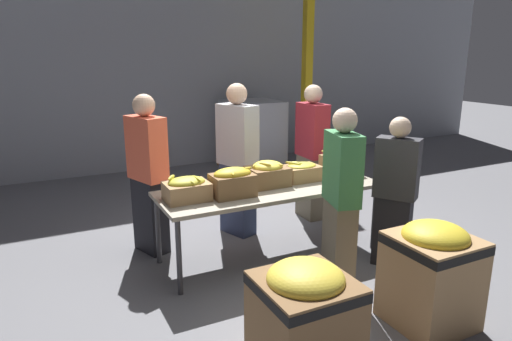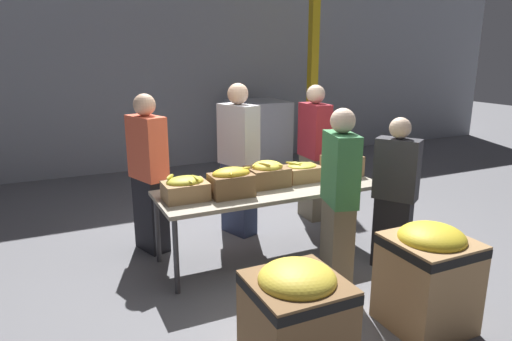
% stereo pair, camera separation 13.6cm
% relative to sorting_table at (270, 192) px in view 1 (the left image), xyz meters
% --- Properties ---
extents(ground_plane, '(30.00, 30.00, 0.00)m').
position_rel_sorting_table_xyz_m(ground_plane, '(0.00, 0.00, -0.71)').
color(ground_plane, slate).
extents(wall_back, '(16.00, 0.08, 4.00)m').
position_rel_sorting_table_xyz_m(wall_back, '(0.00, 4.31, 1.29)').
color(wall_back, '#9399A3').
rests_on(wall_back, ground_plane).
extents(sorting_table, '(2.34, 0.83, 0.76)m').
position_rel_sorting_table_xyz_m(sorting_table, '(0.00, 0.00, 0.00)').
color(sorting_table, '#9E937F').
rests_on(sorting_table, ground_plane).
extents(banana_box_0, '(0.41, 0.32, 0.24)m').
position_rel_sorting_table_xyz_m(banana_box_0, '(-0.90, -0.01, 0.17)').
color(banana_box_0, tan).
rests_on(banana_box_0, sorting_table).
extents(banana_box_1, '(0.43, 0.29, 0.29)m').
position_rel_sorting_table_xyz_m(banana_box_1, '(-0.46, -0.09, 0.20)').
color(banana_box_1, olive).
rests_on(banana_box_1, sorting_table).
extents(banana_box_2, '(0.41, 0.34, 0.27)m').
position_rel_sorting_table_xyz_m(banana_box_2, '(0.01, 0.08, 0.18)').
color(banana_box_2, olive).
rests_on(banana_box_2, sorting_table).
extents(banana_box_3, '(0.38, 0.29, 0.22)m').
position_rel_sorting_table_xyz_m(banana_box_3, '(0.44, 0.09, 0.15)').
color(banana_box_3, '#A37A4C').
rests_on(banana_box_3, sorting_table).
extents(banana_box_4, '(0.41, 0.30, 0.30)m').
position_rel_sorting_table_xyz_m(banana_box_4, '(0.97, 0.10, 0.20)').
color(banana_box_4, '#A37A4C').
rests_on(banana_box_4, sorting_table).
extents(volunteer_0, '(0.37, 0.51, 1.72)m').
position_rel_sorting_table_xyz_m(volunteer_0, '(-1.10, 0.69, 0.14)').
color(volunteer_0, black).
rests_on(volunteer_0, ground_plane).
extents(volunteer_1, '(0.33, 0.49, 1.66)m').
position_rel_sorting_table_xyz_m(volunteer_1, '(0.32, -0.78, 0.11)').
color(volunteer_1, '#6B604C').
rests_on(volunteer_1, ground_plane).
extents(volunteer_2, '(0.25, 0.47, 1.73)m').
position_rel_sorting_table_xyz_m(volunteer_2, '(1.04, 0.81, 0.15)').
color(volunteer_2, '#6B604C').
rests_on(volunteer_2, ground_plane).
extents(volunteer_3, '(0.40, 0.46, 1.53)m').
position_rel_sorting_table_xyz_m(volunteer_3, '(1.00, -0.75, 0.05)').
color(volunteer_3, black).
rests_on(volunteer_3, ground_plane).
extents(volunteer_4, '(0.39, 0.53, 1.79)m').
position_rel_sorting_table_xyz_m(volunteer_4, '(-0.04, 0.74, 0.18)').
color(volunteer_4, '#2D3856').
rests_on(volunteer_4, ground_plane).
extents(donation_bin_0, '(0.62, 0.62, 0.78)m').
position_rel_sorting_table_xyz_m(donation_bin_0, '(-0.64, -1.68, -0.30)').
color(donation_bin_0, olive).
rests_on(donation_bin_0, ground_plane).
extents(donation_bin_1, '(0.60, 0.60, 0.86)m').
position_rel_sorting_table_xyz_m(donation_bin_1, '(0.54, -1.68, -0.26)').
color(donation_bin_1, tan).
rests_on(donation_bin_1, ground_plane).
extents(support_pillar, '(0.14, 0.14, 4.00)m').
position_rel_sorting_table_xyz_m(support_pillar, '(2.24, 2.82, 1.29)').
color(support_pillar, gold).
rests_on(support_pillar, ground_plane).
extents(pallet_stack_0, '(1.04, 1.04, 1.25)m').
position_rel_sorting_table_xyz_m(pallet_stack_0, '(1.52, 3.50, -0.09)').
color(pallet_stack_0, olive).
rests_on(pallet_stack_0, ground_plane).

